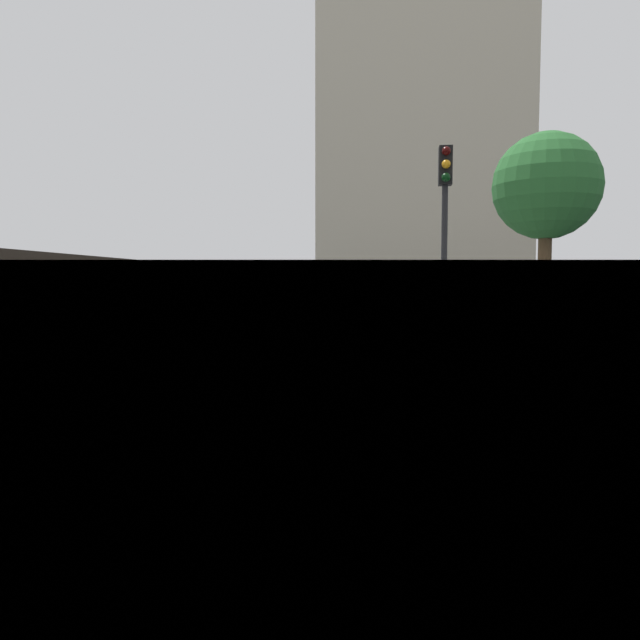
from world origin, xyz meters
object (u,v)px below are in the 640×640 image
at_px(car_grey_mid_road, 329,361).
at_px(traffic_light, 445,209).
at_px(car_silver_near_kerb, 379,318).
at_px(car_blue_far_ahead, 371,305).
at_px(street_tree_near, 546,188).

bearing_deg(car_grey_mid_road, traffic_light, 72.30).
distance_m(car_silver_near_kerb, traffic_light, 2.55).
height_order(car_grey_mid_road, car_blue_far_ahead, car_grey_mid_road).
bearing_deg(traffic_light, car_blue_far_ahead, 102.88).
distance_m(car_grey_mid_road, street_tree_near, 11.41).
bearing_deg(car_grey_mid_road, car_blue_far_ahead, 86.60).
xyz_separation_m(car_grey_mid_road, car_blue_far_ahead, (-0.16, 14.04, -0.02)).
xyz_separation_m(traffic_light, street_tree_near, (2.79, 3.60, 0.92)).
relative_size(car_silver_near_kerb, traffic_light, 1.13).
relative_size(car_silver_near_kerb, street_tree_near, 0.86).
height_order(car_blue_far_ahead, traffic_light, traffic_light).
height_order(traffic_light, street_tree_near, street_tree_near).
bearing_deg(traffic_light, street_tree_near, 52.24).
distance_m(car_silver_near_kerb, car_blue_far_ahead, 7.21).
distance_m(car_grey_mid_road, traffic_light, 7.00).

